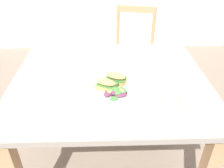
# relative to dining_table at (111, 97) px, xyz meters

# --- Properties ---
(dining_table) EXTENTS (1.10, 0.95, 0.74)m
(dining_table) POSITION_rel_dining_table_xyz_m (0.00, 0.00, 0.00)
(dining_table) COLOR gray
(dining_table) RESTS_ON ground
(chair_wooden_far) EXTENTS (0.48, 0.48, 0.87)m
(chair_wooden_far) POSITION_rel_dining_table_xyz_m (0.23, 0.90, -0.16)
(chair_wooden_far) COLOR tan
(chair_wooden_far) RESTS_ON ground
(plate_lunch) EXTENTS (0.25, 0.25, 0.01)m
(plate_lunch) POSITION_rel_dining_table_xyz_m (0.00, -0.13, 0.13)
(plate_lunch) COLOR beige
(plate_lunch) RESTS_ON dining_table
(sandwich_half_front) EXTENTS (0.12, 0.10, 0.06)m
(sandwich_half_front) POSITION_rel_dining_table_xyz_m (-0.02, -0.12, 0.17)
(sandwich_half_front) COLOR tan
(sandwich_half_front) RESTS_ON plate_lunch
(sandwich_half_back) EXTENTS (0.12, 0.10, 0.06)m
(sandwich_half_back) POSITION_rel_dining_table_xyz_m (0.03, -0.06, 0.17)
(sandwich_half_back) COLOR tan
(sandwich_half_back) RESTS_ON plate_lunch
(salad_mixed_greens) EXTENTS (0.14, 0.12, 0.03)m
(salad_mixed_greens) POSITION_rel_dining_table_xyz_m (0.02, -0.17, 0.15)
(salad_mixed_greens) COLOR #602D47
(salad_mixed_greens) RESTS_ON plate_lunch
(napkin_folded) EXTENTS (0.10, 0.23, 0.00)m
(napkin_folded) POSITION_rel_dining_table_xyz_m (-0.21, -0.14, 0.13)
(napkin_folded) COLOR silver
(napkin_folded) RESTS_ON dining_table
(fork_on_napkin) EXTENTS (0.03, 0.19, 0.00)m
(fork_on_napkin) POSITION_rel_dining_table_xyz_m (-0.20, -0.12, 0.13)
(fork_on_napkin) COLOR silver
(fork_on_napkin) RESTS_ON napkin_folded
(mason_jar_iced_tea) EXTENTS (0.09, 0.09, 0.12)m
(mason_jar_iced_tea) POSITION_rel_dining_table_xyz_m (0.28, -0.24, 0.18)
(mason_jar_iced_tea) COLOR #C67528
(mason_jar_iced_tea) RESTS_ON dining_table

